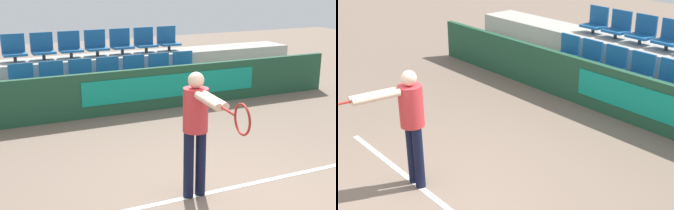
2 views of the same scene
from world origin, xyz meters
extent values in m
plane|color=#7A6656|center=(0.00, 0.00, 0.00)|extent=(30.00, 30.00, 0.00)
cube|color=white|center=(0.00, 0.30, 0.00)|extent=(4.53, 0.08, 0.01)
cube|color=#1E4C33|center=(0.00, 4.16, 0.44)|extent=(10.24, 0.12, 0.88)
cube|color=#0F937A|center=(1.16, 4.09, 0.49)|extent=(3.91, 0.02, 0.49)
cube|color=#ADA89E|center=(0.00, 4.68, 0.24)|extent=(9.84, 0.89, 0.48)
cube|color=#ADA89E|center=(0.00, 5.57, 0.48)|extent=(9.84, 0.89, 0.95)
cylinder|color=#333333|center=(-1.77, 4.73, 0.54)|extent=(0.07, 0.07, 0.13)
cube|color=#195693|center=(-1.77, 4.73, 0.63)|extent=(0.48, 0.38, 0.05)
cube|color=#195693|center=(-1.77, 4.90, 0.85)|extent=(0.48, 0.04, 0.39)
cylinder|color=#333333|center=(-1.18, 4.73, 0.54)|extent=(0.07, 0.07, 0.13)
cube|color=#195693|center=(-1.18, 4.73, 0.63)|extent=(0.48, 0.38, 0.05)
cube|color=#195693|center=(-1.18, 4.90, 0.85)|extent=(0.48, 0.04, 0.39)
cylinder|color=#333333|center=(-0.59, 4.73, 0.54)|extent=(0.07, 0.07, 0.13)
cube|color=#195693|center=(-0.59, 4.73, 0.63)|extent=(0.48, 0.38, 0.05)
cube|color=#195693|center=(-0.59, 4.90, 0.85)|extent=(0.48, 0.04, 0.39)
cylinder|color=#333333|center=(0.00, 4.73, 0.54)|extent=(0.07, 0.07, 0.13)
cube|color=#195693|center=(0.00, 4.73, 0.63)|extent=(0.48, 0.38, 0.05)
cube|color=#195693|center=(0.00, 4.90, 0.85)|extent=(0.48, 0.04, 0.39)
cylinder|color=#333333|center=(0.59, 4.73, 0.54)|extent=(0.07, 0.07, 0.13)
cube|color=#195693|center=(0.59, 4.73, 0.63)|extent=(0.48, 0.38, 0.05)
cube|color=#195693|center=(0.59, 4.90, 0.85)|extent=(0.48, 0.04, 0.39)
cylinder|color=#333333|center=(-1.77, 5.62, 1.02)|extent=(0.07, 0.07, 0.13)
cube|color=#195693|center=(-1.77, 5.62, 1.11)|extent=(0.48, 0.38, 0.05)
cube|color=#195693|center=(-1.77, 5.79, 1.33)|extent=(0.48, 0.04, 0.39)
cylinder|color=#333333|center=(-1.18, 5.62, 1.02)|extent=(0.07, 0.07, 0.13)
cube|color=#195693|center=(-1.18, 5.62, 1.11)|extent=(0.48, 0.38, 0.05)
cube|color=#195693|center=(-1.18, 5.79, 1.33)|extent=(0.48, 0.04, 0.39)
cylinder|color=#333333|center=(-0.59, 5.62, 1.02)|extent=(0.07, 0.07, 0.13)
cube|color=#195693|center=(-0.59, 5.62, 1.11)|extent=(0.48, 0.38, 0.05)
cube|color=#195693|center=(-0.59, 5.79, 1.33)|extent=(0.48, 0.04, 0.39)
cylinder|color=#333333|center=(0.00, 5.62, 1.02)|extent=(0.07, 0.07, 0.13)
cube|color=#195693|center=(0.00, 5.62, 1.11)|extent=(0.48, 0.38, 0.05)
cube|color=#195693|center=(0.00, 5.79, 1.33)|extent=(0.48, 0.04, 0.39)
cylinder|color=black|center=(-0.44, 0.32, 0.43)|extent=(0.13, 0.13, 0.86)
cylinder|color=black|center=(-0.27, 0.32, 0.43)|extent=(0.13, 0.13, 0.86)
cylinder|color=red|center=(-0.35, 0.32, 1.14)|extent=(0.31, 0.31, 0.54)
sphere|color=beige|center=(-0.35, 0.32, 1.51)|extent=(0.20, 0.20, 0.20)
cylinder|color=beige|center=(-0.44, -0.12, 1.37)|extent=(0.15, 0.59, 0.09)
cylinder|color=beige|center=(-0.36, -0.12, 1.37)|extent=(0.15, 0.59, 0.09)
camera|label=1|loc=(-2.94, -4.46, 2.72)|focal=50.00mm
camera|label=2|loc=(4.52, -2.32, 3.39)|focal=50.00mm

